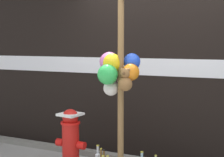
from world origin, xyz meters
TOP-DOWN VIEW (x-y plane):
  - building_wall at (-0.00, 1.34)m, footprint 10.00×0.21m
  - memorial_post at (-0.20, 0.22)m, footprint 0.50×0.44m
  - fire_hydrant at (-0.96, 0.41)m, footprint 0.43×0.31m

SIDE VIEW (x-z plane):
  - fire_hydrant at x=-0.96m, z-range 0.02..0.82m
  - memorial_post at x=-0.20m, z-range 0.21..2.75m
  - building_wall at x=0.00m, z-range 0.00..3.28m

